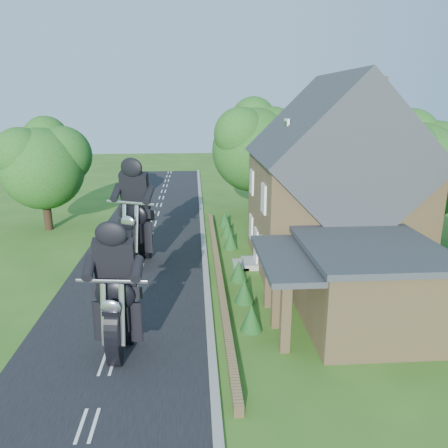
{
  "coord_description": "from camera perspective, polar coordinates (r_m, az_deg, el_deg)",
  "views": [
    {
      "loc": [
        3.14,
        -16.52,
        8.85
      ],
      "look_at": [
        4.6,
        4.72,
        2.8
      ],
      "focal_mm": 35.0,
      "sensor_mm": 36.0,
      "label": 1
    }
  ],
  "objects": [
    {
      "name": "ground",
      "position": [
        19.0,
        -13.28,
        -12.36
      ],
      "size": [
        120.0,
        120.0,
        0.0
      ],
      "primitive_type": "plane",
      "color": "#2F5B19",
      "rests_on": "ground"
    },
    {
      "name": "road",
      "position": [
        19.0,
        -13.28,
        -12.33
      ],
      "size": [
        7.0,
        80.0,
        0.02
      ],
      "primitive_type": "cube",
      "color": "black",
      "rests_on": "ground"
    },
    {
      "name": "kerb",
      "position": [
        18.72,
        -1.95,
        -12.15
      ],
      "size": [
        0.3,
        80.0,
        0.12
      ],
      "primitive_type": "cube",
      "color": "gray",
      "rests_on": "ground"
    },
    {
      "name": "garden_wall",
      "position": [
        23.22,
        -0.78,
        -6.01
      ],
      "size": [
        0.3,
        22.0,
        0.4
      ],
      "primitive_type": "cube",
      "color": "olive",
      "rests_on": "ground"
    },
    {
      "name": "house",
      "position": [
        24.12,
        13.95,
        4.62
      ],
      "size": [
        9.54,
        8.64,
        10.24
      ],
      "color": "olive",
      "rests_on": "ground"
    },
    {
      "name": "annex",
      "position": [
        18.51,
        17.89,
        -7.46
      ],
      "size": [
        7.05,
        5.94,
        3.44
      ],
      "color": "olive",
      "rests_on": "ground"
    },
    {
      "name": "tree_house_right",
      "position": [
        28.77,
        24.33,
        7.15
      ],
      "size": [
        6.51,
        6.0,
        8.4
      ],
      "color": "black",
      "rests_on": "ground"
    },
    {
      "name": "tree_behind_house",
      "position": [
        34.58,
        14.99,
        10.99
      ],
      "size": [
        7.81,
        7.2,
        10.08
      ],
      "color": "black",
      "rests_on": "ground"
    },
    {
      "name": "tree_behind_left",
      "position": [
        34.16,
        4.63,
        10.58
      ],
      "size": [
        6.94,
        6.4,
        9.16
      ],
      "color": "black",
      "rests_on": "ground"
    },
    {
      "name": "tree_far_road",
      "position": [
        32.47,
        -22.03,
        7.62
      ],
      "size": [
        6.08,
        5.6,
        7.84
      ],
      "color": "black",
      "rests_on": "ground"
    },
    {
      "name": "shrub_a",
      "position": [
        17.73,
        3.61,
        -12.08
      ],
      "size": [
        0.9,
        0.9,
        1.1
      ],
      "primitive_type": "cone",
      "color": "#133C15",
      "rests_on": "ground"
    },
    {
      "name": "shrub_b",
      "position": [
        19.96,
        2.68,
        -8.73
      ],
      "size": [
        0.9,
        0.9,
        1.1
      ],
      "primitive_type": "cone",
      "color": "#133C15",
      "rests_on": "ground"
    },
    {
      "name": "shrub_c",
      "position": [
        22.24,
        1.95,
        -6.06
      ],
      "size": [
        0.9,
        0.9,
        1.1
      ],
      "primitive_type": "cone",
      "color": "#133C15",
      "rests_on": "ground"
    },
    {
      "name": "shrub_d",
      "position": [
        26.92,
        0.87,
        -2.1
      ],
      "size": [
        0.9,
        0.9,
        1.1
      ],
      "primitive_type": "cone",
      "color": "#133C15",
      "rests_on": "ground"
    },
    {
      "name": "shrub_e",
      "position": [
        29.3,
        0.47,
        -0.59
      ],
      "size": [
        0.9,
        0.9,
        1.1
      ],
      "primitive_type": "cone",
      "color": "#133C15",
      "rests_on": "ground"
    },
    {
      "name": "shrub_f",
      "position": [
        31.7,
        0.12,
        0.68
      ],
      "size": [
        0.9,
        0.9,
        1.1
      ],
      "primitive_type": "cone",
      "color": "#133C15",
      "rests_on": "ground"
    },
    {
      "name": "motorcycle_lead",
      "position": [
        16.46,
        -13.4,
        -14.07
      ],
      "size": [
        0.61,
        1.67,
        1.51
      ],
      "primitive_type": null,
      "rotation": [
        0.0,
        0.0,
        3.02
      ],
      "color": "black",
      "rests_on": "ground"
    },
    {
      "name": "motorcycle_follow",
      "position": [
        24.86,
        -11.16,
        -3.12
      ],
      "size": [
        1.17,
        1.96,
        1.78
      ],
      "primitive_type": null,
      "rotation": [
        0.0,
        0.0,
        2.76
      ],
      "color": "black",
      "rests_on": "ground"
    }
  ]
}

